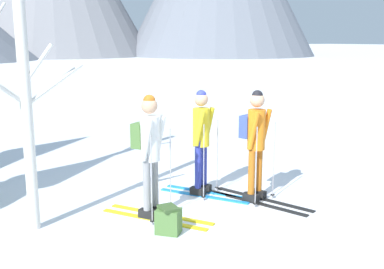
# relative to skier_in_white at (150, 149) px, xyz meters

# --- Properties ---
(ground_plane) EXTENTS (400.00, 400.00, 0.00)m
(ground_plane) POSITION_rel_skier_in_white_xyz_m (0.92, 0.21, -1.03)
(ground_plane) COLOR white
(skier_in_white) EXTENTS (1.26, 1.59, 1.81)m
(skier_in_white) POSITION_rel_skier_in_white_xyz_m (0.00, 0.00, 0.00)
(skier_in_white) COLOR yellow
(skier_in_white) RESTS_ON ground
(skier_in_yellow) EXTENTS (1.17, 1.49, 1.77)m
(skier_in_yellow) POSITION_rel_skier_in_white_xyz_m (1.16, 0.53, -0.05)
(skier_in_yellow) COLOR #1E84D1
(skier_in_yellow) RESTS_ON ground
(skier_in_orange) EXTENTS (0.96, 1.78, 1.80)m
(skier_in_orange) POSITION_rel_skier_in_white_xyz_m (1.77, -0.14, -0.01)
(skier_in_orange) COLOR black
(skier_in_orange) RESTS_ON ground
(birch_tree_tall) EXTENTS (1.49, 0.45, 3.63)m
(birch_tree_tall) POSITION_rel_skier_in_white_xyz_m (-1.59, 0.35, 0.80)
(birch_tree_tall) COLOR silver
(birch_tree_tall) RESTS_ON ground
(backpack_on_snow_front) EXTENTS (0.40, 0.39, 0.38)m
(backpack_on_snow_front) POSITION_rel_skier_in_white_xyz_m (-0.03, -0.67, -0.85)
(backpack_on_snow_front) COLOR #4C7238
(backpack_on_snow_front) RESTS_ON ground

